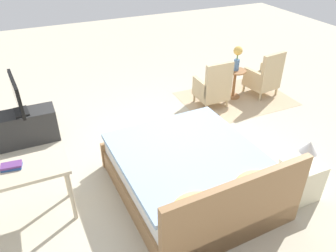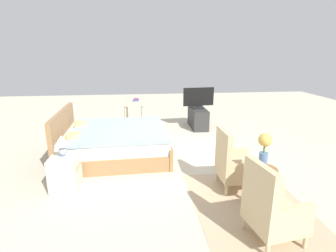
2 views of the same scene
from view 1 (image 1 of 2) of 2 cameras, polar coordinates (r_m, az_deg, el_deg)
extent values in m
plane|color=beige|center=(5.17, -0.07, -3.99)|extent=(16.00, 16.00, 0.00)
cube|color=tan|center=(6.74, 11.65, 4.69)|extent=(2.10, 1.50, 0.01)
cube|color=#997047|center=(4.37, 3.80, -9.72)|extent=(1.82, 2.10, 0.28)
cube|color=white|center=(4.20, 3.93, -7.09)|extent=(1.75, 2.01, 0.24)
cube|color=#93B2D6|center=(4.16, 3.45, -4.86)|extent=(1.79, 1.85, 0.06)
cube|color=#997047|center=(3.58, 12.02, -14.87)|extent=(1.77, 0.15, 0.96)
cube|color=#997047|center=(5.01, -1.75, -2.46)|extent=(1.77, 0.14, 0.40)
ellipsoid|color=#DBC670|center=(3.84, 14.55, -9.06)|extent=(0.45, 0.30, 0.14)
ellipsoid|color=#DBC670|center=(3.47, 4.27, -13.17)|extent=(0.45, 0.30, 0.14)
cylinder|color=#CCB284|center=(7.33, 15.65, 7.21)|extent=(0.04, 0.04, 0.16)
cylinder|color=#CCB284|center=(7.02, 13.04, 6.44)|extent=(0.04, 0.04, 0.16)
cylinder|color=#CCB284|center=(7.07, 18.31, 5.78)|extent=(0.04, 0.04, 0.16)
cylinder|color=#CCB284|center=(6.74, 15.73, 4.93)|extent=(0.04, 0.04, 0.16)
cube|color=#CCB284|center=(6.98, 15.86, 7.15)|extent=(0.61, 0.61, 0.12)
cube|color=#C6B289|center=(6.93, 15.99, 7.97)|extent=(0.56, 0.56, 0.10)
cube|color=#CCB284|center=(6.69, 17.76, 9.32)|extent=(0.55, 0.16, 0.64)
cube|color=#CCB284|center=(7.07, 17.41, 8.92)|extent=(0.14, 0.52, 0.26)
cube|color=#CCB284|center=(6.74, 14.71, 8.20)|extent=(0.14, 0.52, 0.26)
cylinder|color=#CCB284|center=(6.69, 8.08, 5.64)|extent=(0.04, 0.04, 0.16)
cylinder|color=#CCB284|center=(6.47, 4.59, 4.92)|extent=(0.04, 0.04, 0.16)
cylinder|color=#CCB284|center=(6.35, 10.23, 3.90)|extent=(0.04, 0.04, 0.16)
cylinder|color=#CCB284|center=(6.12, 6.63, 3.09)|extent=(0.04, 0.04, 0.16)
cube|color=#CCB284|center=(6.34, 7.47, 5.53)|extent=(0.54, 0.54, 0.12)
cube|color=#C6B289|center=(6.29, 7.55, 6.43)|extent=(0.50, 0.50, 0.10)
cube|color=#CCB284|center=(6.00, 8.86, 7.85)|extent=(0.54, 0.08, 0.64)
cube|color=#CCB284|center=(6.37, 9.42, 7.43)|extent=(0.07, 0.51, 0.26)
cube|color=#CCB284|center=(6.14, 5.71, 6.73)|extent=(0.07, 0.51, 0.26)
cylinder|color=#936038|center=(6.80, 11.20, 5.11)|extent=(0.28, 0.28, 0.03)
cylinder|color=#936038|center=(6.68, 11.45, 7.21)|extent=(0.06, 0.06, 0.53)
cylinder|color=#936038|center=(6.57, 11.71, 9.38)|extent=(0.40, 0.40, 0.02)
cylinder|color=#4C709E|center=(6.53, 11.82, 10.37)|extent=(0.11, 0.11, 0.22)
cylinder|color=#477538|center=(6.47, 11.98, 11.68)|extent=(0.02, 0.02, 0.10)
sphere|color=#E0B251|center=(6.43, 12.11, 12.70)|extent=(0.17, 0.17, 0.17)
cube|color=beige|center=(4.53, 22.01, -8.71)|extent=(0.44, 0.40, 0.53)
cube|color=#B3AB8E|center=(4.57, 20.55, -6.24)|extent=(0.37, 0.01, 0.09)
cylinder|color=#9EADC6|center=(4.36, 22.74, -5.99)|extent=(0.13, 0.13, 0.02)
ellipsoid|color=#9EADC6|center=(4.31, 22.99, -5.04)|extent=(0.11, 0.11, 0.16)
cone|color=silver|center=(4.23, 23.43, -3.37)|extent=(0.22, 0.22, 0.15)
cube|color=#2D2D2D|center=(5.66, -23.55, -0.19)|extent=(0.96, 0.40, 0.53)
cube|color=black|center=(5.53, -24.18, 2.28)|extent=(0.23, 0.34, 0.03)
cylinder|color=black|center=(5.51, -24.27, 2.64)|extent=(0.04, 0.04, 0.05)
cube|color=black|center=(5.39, -24.90, 5.11)|extent=(0.13, 0.84, 0.49)
cube|color=black|center=(5.39, -25.16, 5.04)|extent=(0.08, 0.78, 0.44)
cylinder|color=beige|center=(4.34, -17.38, -8.02)|extent=(0.05, 0.05, 0.72)
cylinder|color=beige|center=(4.02, -16.40, -11.64)|extent=(0.05, 0.05, 0.72)
cube|color=beige|center=(3.96, -24.48, -7.15)|extent=(1.04, 0.52, 0.04)
cube|color=#284C8E|center=(3.99, -25.56, -6.47)|extent=(0.23, 0.16, 0.03)
cube|color=#66387A|center=(3.98, -25.65, -6.17)|extent=(0.23, 0.14, 0.03)
camera|label=2|loc=(7.44, 40.77, 17.22)|focal=28.00mm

